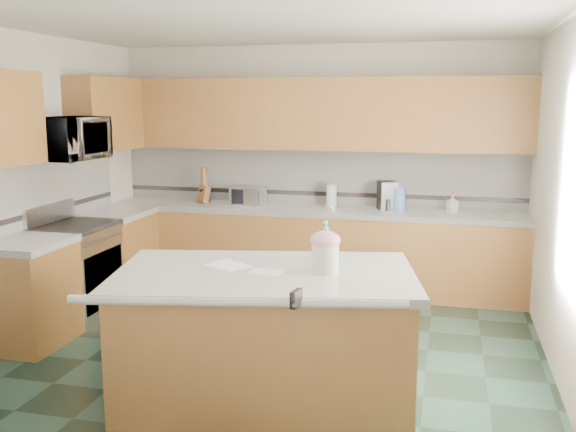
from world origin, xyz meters
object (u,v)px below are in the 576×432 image
(coffee_maker, at_px, (387,196))
(island_base, at_px, (265,338))
(toaster_oven, at_px, (248,195))
(knife_block, at_px, (204,194))
(treat_jar, at_px, (325,259))
(soap_bottle_island, at_px, (326,242))
(island_top, at_px, (265,275))

(coffee_maker, bearing_deg, island_base, -122.82)
(island_base, xyz_separation_m, coffee_maker, (0.57, 2.79, 0.64))
(island_base, bearing_deg, toaster_oven, 98.37)
(knife_block, relative_size, toaster_oven, 0.55)
(treat_jar, height_order, knife_block, knife_block)
(toaster_oven, distance_m, coffee_maker, 1.57)
(island_base, relative_size, treat_jar, 10.03)
(soap_bottle_island, bearing_deg, island_top, -130.69)
(knife_block, distance_m, toaster_oven, 0.54)
(treat_jar, xyz_separation_m, coffee_maker, (0.16, 2.72, 0.06))
(treat_jar, bearing_deg, island_top, -152.08)
(island_top, distance_m, treat_jar, 0.44)
(soap_bottle_island, height_order, coffee_maker, soap_bottle_island)
(island_top, height_order, coffee_maker, coffee_maker)
(island_top, xyz_separation_m, knife_block, (-1.53, 2.76, 0.13))
(island_top, xyz_separation_m, toaster_oven, (-0.99, 2.76, 0.13))
(treat_jar, relative_size, coffee_maker, 0.63)
(island_base, relative_size, soap_bottle_island, 6.15)
(knife_block, relative_size, coffee_maker, 0.64)
(island_base, xyz_separation_m, island_top, (0.00, 0.00, 0.46))
(knife_block, bearing_deg, treat_jar, -32.41)
(island_top, bearing_deg, coffee_maker, 66.90)
(island_top, bearing_deg, knife_block, 107.60)
(island_top, height_order, knife_block, knife_block)
(soap_bottle_island, distance_m, toaster_oven, 2.80)
(soap_bottle_island, distance_m, knife_block, 3.09)
(knife_block, bearing_deg, toaster_oven, 21.76)
(knife_block, bearing_deg, island_top, -39.19)
(knife_block, distance_m, coffee_maker, 2.11)
(soap_bottle_island, relative_size, coffee_maker, 1.03)
(treat_jar, relative_size, soap_bottle_island, 0.61)
(island_top, height_order, treat_jar, treat_jar)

